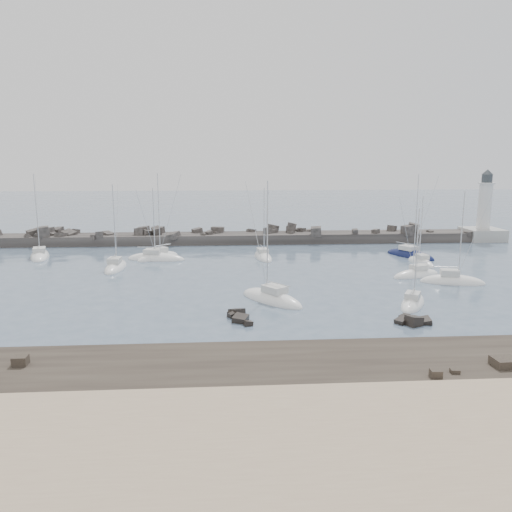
{
  "coord_description": "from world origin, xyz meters",
  "views": [
    {
      "loc": [
        -4.52,
        -57.03,
        15.92
      ],
      "look_at": [
        0.08,
        12.0,
        2.4
      ],
      "focal_mm": 35.0,
      "sensor_mm": 36.0,
      "label": 1
    }
  ],
  "objects_px": {
    "sailboat_8": "(410,256)",
    "sailboat_5": "(272,300)",
    "sailboat_6": "(263,257)",
    "sailboat_7": "(413,304)",
    "sailboat_3": "(116,268)",
    "sailboat_14": "(159,258)",
    "sailboat_9": "(416,275)",
    "lighthouse": "(483,225)",
    "sailboat_13": "(452,282)",
    "sailboat_1": "(40,256)",
    "sailboat_10": "(421,263)",
    "sailboat_4": "(156,259)"
  },
  "relations": [
    {
      "from": "sailboat_14",
      "to": "sailboat_3",
      "type": "bearing_deg",
      "value": -126.68
    },
    {
      "from": "sailboat_4",
      "to": "sailboat_6",
      "type": "height_order",
      "value": "sailboat_4"
    },
    {
      "from": "sailboat_10",
      "to": "sailboat_3",
      "type": "bearing_deg",
      "value": -179.27
    },
    {
      "from": "sailboat_8",
      "to": "sailboat_5",
      "type": "bearing_deg",
      "value": -135.83
    },
    {
      "from": "sailboat_4",
      "to": "sailboat_8",
      "type": "distance_m",
      "value": 41.69
    },
    {
      "from": "sailboat_1",
      "to": "sailboat_10",
      "type": "relative_size",
      "value": 1.3
    },
    {
      "from": "sailboat_1",
      "to": "sailboat_14",
      "type": "relative_size",
      "value": 1.17
    },
    {
      "from": "sailboat_7",
      "to": "sailboat_4",
      "type": "bearing_deg",
      "value": 139.16
    },
    {
      "from": "sailboat_5",
      "to": "sailboat_14",
      "type": "distance_m",
      "value": 30.13
    },
    {
      "from": "sailboat_1",
      "to": "sailboat_10",
      "type": "distance_m",
      "value": 61.26
    },
    {
      "from": "lighthouse",
      "to": "sailboat_1",
      "type": "distance_m",
      "value": 82.67
    },
    {
      "from": "sailboat_10",
      "to": "sailboat_9",
      "type": "bearing_deg",
      "value": -115.56
    },
    {
      "from": "sailboat_10",
      "to": "sailboat_13",
      "type": "bearing_deg",
      "value": -93.4
    },
    {
      "from": "sailboat_1",
      "to": "sailboat_7",
      "type": "bearing_deg",
      "value": -31.14
    },
    {
      "from": "sailboat_4",
      "to": "sailboat_5",
      "type": "xyz_separation_m",
      "value": [
        16.25,
        -24.71,
        0.02
      ]
    },
    {
      "from": "sailboat_13",
      "to": "sailboat_10",
      "type": "bearing_deg",
      "value": 86.6
    },
    {
      "from": "sailboat_5",
      "to": "sailboat_14",
      "type": "xyz_separation_m",
      "value": [
        -15.93,
        25.58,
        0.0
      ]
    },
    {
      "from": "sailboat_14",
      "to": "sailboat_10",
      "type": "bearing_deg",
      "value": -9.19
    },
    {
      "from": "sailboat_13",
      "to": "sailboat_6",
      "type": "bearing_deg",
      "value": 141.81
    },
    {
      "from": "sailboat_9",
      "to": "sailboat_14",
      "type": "bearing_deg",
      "value": 158.27
    },
    {
      "from": "sailboat_7",
      "to": "sailboat_10",
      "type": "bearing_deg",
      "value": 66.11
    },
    {
      "from": "sailboat_14",
      "to": "sailboat_6",
      "type": "bearing_deg",
      "value": -2.21
    },
    {
      "from": "sailboat_3",
      "to": "sailboat_5",
      "type": "distance_m",
      "value": 28.12
    },
    {
      "from": "sailboat_6",
      "to": "sailboat_13",
      "type": "xyz_separation_m",
      "value": [
        23.23,
        -18.27,
        0.02
      ]
    },
    {
      "from": "sailboat_9",
      "to": "sailboat_14",
      "type": "height_order",
      "value": "sailboat_14"
    },
    {
      "from": "sailboat_1",
      "to": "sailboat_13",
      "type": "bearing_deg",
      "value": -19.76
    },
    {
      "from": "lighthouse",
      "to": "sailboat_14",
      "type": "bearing_deg",
      "value": -166.42
    },
    {
      "from": "sailboat_5",
      "to": "sailboat_6",
      "type": "relative_size",
      "value": 1.19
    },
    {
      "from": "sailboat_5",
      "to": "sailboat_9",
      "type": "bearing_deg",
      "value": 27.16
    },
    {
      "from": "sailboat_4",
      "to": "sailboat_6",
      "type": "relative_size",
      "value": 1.19
    },
    {
      "from": "sailboat_5",
      "to": "sailboat_9",
      "type": "xyz_separation_m",
      "value": [
        21.09,
        10.82,
        -0.02
      ]
    },
    {
      "from": "sailboat_8",
      "to": "sailboat_10",
      "type": "relative_size",
      "value": 1.3
    },
    {
      "from": "sailboat_8",
      "to": "sailboat_13",
      "type": "xyz_separation_m",
      "value": [
        -1.19,
        -18.07,
        0.01
      ]
    },
    {
      "from": "sailboat_8",
      "to": "sailboat_10",
      "type": "height_order",
      "value": "sailboat_8"
    },
    {
      "from": "sailboat_3",
      "to": "sailboat_10",
      "type": "distance_m",
      "value": 46.29
    },
    {
      "from": "sailboat_6",
      "to": "sailboat_9",
      "type": "distance_m",
      "value": 24.53
    },
    {
      "from": "sailboat_3",
      "to": "sailboat_14",
      "type": "xyz_separation_m",
      "value": [
        5.37,
        7.21,
        0.01
      ]
    },
    {
      "from": "sailboat_8",
      "to": "lighthouse",
      "type": "bearing_deg",
      "value": 37.49
    },
    {
      "from": "sailboat_6",
      "to": "sailboat_7",
      "type": "relative_size",
      "value": 1.07
    },
    {
      "from": "sailboat_14",
      "to": "lighthouse",
      "type": "bearing_deg",
      "value": 13.58
    },
    {
      "from": "sailboat_1",
      "to": "sailboat_6",
      "type": "bearing_deg",
      "value": -5.03
    },
    {
      "from": "sailboat_4",
      "to": "sailboat_9",
      "type": "height_order",
      "value": "sailboat_4"
    },
    {
      "from": "sailboat_1",
      "to": "lighthouse",
      "type": "bearing_deg",
      "value": 8.65
    },
    {
      "from": "sailboat_7",
      "to": "sailboat_6",
      "type": "bearing_deg",
      "value": 117.55
    },
    {
      "from": "sailboat_5",
      "to": "sailboat_7",
      "type": "xyz_separation_m",
      "value": [
        15.41,
        -2.66,
        -0.02
      ]
    },
    {
      "from": "sailboat_1",
      "to": "sailboat_8",
      "type": "height_order",
      "value": "sailboat_1"
    },
    {
      "from": "sailboat_1",
      "to": "sailboat_7",
      "type": "height_order",
      "value": "sailboat_1"
    },
    {
      "from": "sailboat_13",
      "to": "sailboat_5",
      "type": "bearing_deg",
      "value": -164.67
    },
    {
      "from": "sailboat_1",
      "to": "sailboat_14",
      "type": "bearing_deg",
      "value": -7.44
    },
    {
      "from": "sailboat_13",
      "to": "sailboat_3",
      "type": "bearing_deg",
      "value": 165.58
    }
  ]
}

